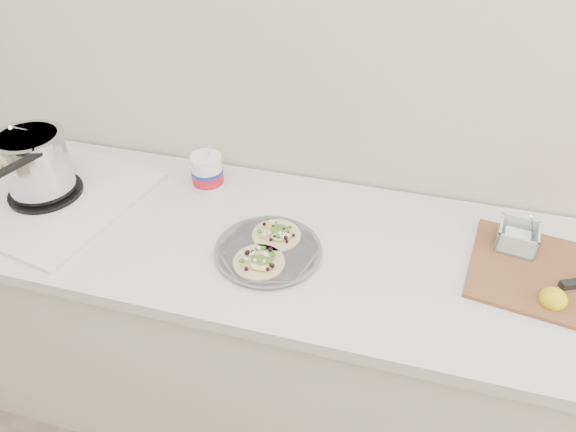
% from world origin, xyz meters
% --- Properties ---
extents(counter, '(2.44, 0.66, 0.90)m').
position_xyz_m(counter, '(0.00, 1.43, 0.45)').
color(counter, silver).
rests_on(counter, ground).
extents(stove, '(0.63, 0.60, 0.26)m').
position_xyz_m(stove, '(-0.65, 1.41, 0.99)').
color(stove, silver).
rests_on(stove, counter).
extents(taco_plate, '(0.30, 0.30, 0.04)m').
position_xyz_m(taco_plate, '(0.10, 1.35, 0.92)').
color(taco_plate, slate).
rests_on(taco_plate, counter).
extents(tub, '(0.10, 0.10, 0.23)m').
position_xyz_m(tub, '(-0.17, 1.59, 0.97)').
color(tub, white).
rests_on(tub, counter).
extents(cutboard, '(0.52, 0.40, 0.07)m').
position_xyz_m(cutboard, '(0.88, 1.46, 0.92)').
color(cutboard, brown).
rests_on(cutboard, counter).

